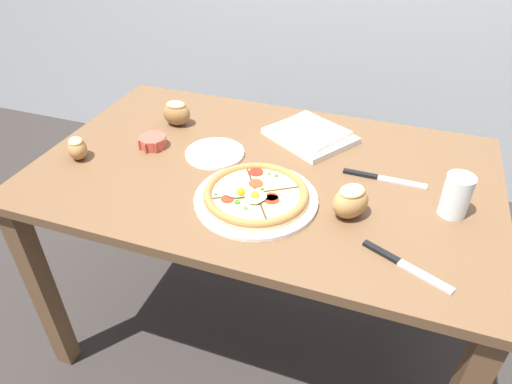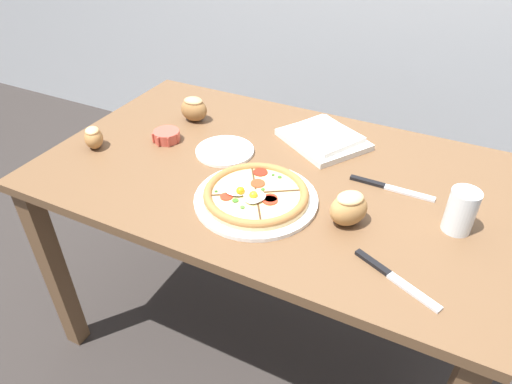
% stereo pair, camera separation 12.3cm
% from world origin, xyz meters
% --- Properties ---
extents(ground_plane, '(12.00, 12.00, 0.00)m').
position_xyz_m(ground_plane, '(0.00, 0.00, 0.00)').
color(ground_plane, '#2D2826').
extents(dining_table, '(1.37, 0.85, 0.75)m').
position_xyz_m(dining_table, '(0.00, 0.00, 0.65)').
color(dining_table, brown).
rests_on(dining_table, ground_plane).
extents(pizza, '(0.34, 0.34, 0.05)m').
position_xyz_m(pizza, '(0.03, -0.17, 0.77)').
color(pizza, white).
rests_on(pizza, dining_table).
extents(ramekin_bowl, '(0.09, 0.09, 0.04)m').
position_xyz_m(ramekin_bowl, '(-0.38, -0.00, 0.77)').
color(ramekin_bowl, '#C64C3D').
rests_on(ramekin_bowl, dining_table).
extents(napkin_folded, '(0.33, 0.32, 0.04)m').
position_xyz_m(napkin_folded, '(0.09, 0.22, 0.77)').
color(napkin_folded, silver).
rests_on(napkin_folded, dining_table).
extents(bread_piece_near, '(0.10, 0.10, 0.07)m').
position_xyz_m(bread_piece_near, '(-0.56, -0.14, 0.79)').
color(bread_piece_near, '#A3703D').
rests_on(bread_piece_near, dining_table).
extents(bread_piece_mid, '(0.12, 0.13, 0.09)m').
position_xyz_m(bread_piece_mid, '(0.28, -0.14, 0.80)').
color(bread_piece_mid, '#B27F47').
rests_on(bread_piece_mid, dining_table).
extents(bread_piece_far, '(0.10, 0.08, 0.09)m').
position_xyz_m(bread_piece_far, '(-0.38, 0.16, 0.80)').
color(bread_piece_far, olive).
rests_on(bread_piece_far, dining_table).
extents(knife_main, '(0.21, 0.11, 0.01)m').
position_xyz_m(knife_main, '(0.44, -0.29, 0.76)').
color(knife_main, silver).
rests_on(knife_main, dining_table).
extents(knife_spare, '(0.24, 0.02, 0.01)m').
position_xyz_m(knife_spare, '(0.35, 0.06, 0.76)').
color(knife_spare, silver).
rests_on(knife_spare, dining_table).
extents(water_glass, '(0.07, 0.07, 0.12)m').
position_xyz_m(water_glass, '(0.54, -0.04, 0.81)').
color(water_glass, white).
rests_on(water_glass, dining_table).
extents(side_saucer, '(0.19, 0.19, 0.01)m').
position_xyz_m(side_saucer, '(-0.17, 0.02, 0.76)').
color(side_saucer, white).
rests_on(side_saucer, dining_table).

